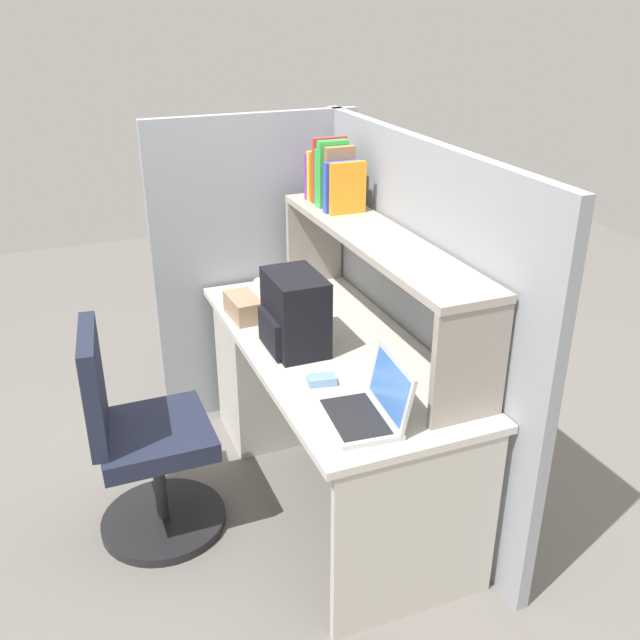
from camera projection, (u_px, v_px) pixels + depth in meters
ground_plane at (330, 486)px, 3.24m from camera, size 8.00×8.00×0.00m
desk at (299, 371)px, 3.40m from camera, size 1.60×0.70×0.73m
cubicle_partition_rear at (413, 320)px, 3.05m from camera, size 1.84×0.05×1.55m
cubicle_partition_left at (258, 269)px, 3.62m from camera, size 0.05×1.06×1.55m
overhead_hutch at (377, 258)px, 2.86m from camera, size 1.44×0.28×0.45m
reference_books_on_shelf at (333, 178)px, 3.15m from camera, size 0.31×0.17×0.29m
laptop at (370, 406)px, 2.40m from camera, size 0.33×0.28×0.22m
backpack at (294, 313)px, 2.84m from camera, size 0.30×0.23×0.32m
computer_mouse at (321, 380)px, 2.63m from camera, size 0.08×0.11×0.03m
paper_cup at (262, 289)px, 3.38m from camera, size 0.08×0.08×0.09m
tissue_box at (244, 307)px, 3.16m from camera, size 0.23×0.13×0.10m
office_chair at (141, 449)px, 2.84m from camera, size 0.52×0.52×0.93m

